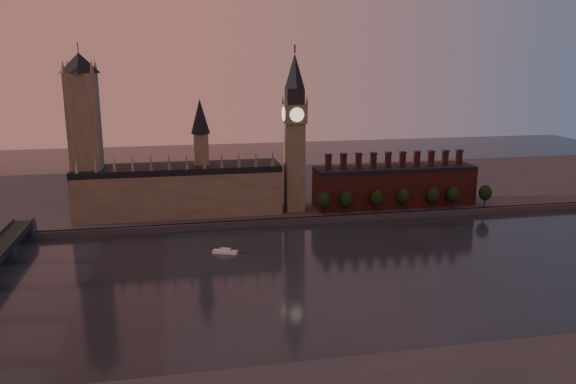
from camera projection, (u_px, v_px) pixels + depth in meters
ground at (321, 277)px, 268.84m from camera, size 900.00×900.00×0.00m
north_bank at (264, 191)px, 438.35m from camera, size 900.00×182.00×4.00m
palace_of_westminster at (180, 187)px, 361.34m from camera, size 130.00×30.30×74.00m
victoria_tower at (85, 131)px, 342.27m from camera, size 24.00×24.00×108.00m
big_ben at (295, 131)px, 362.71m from camera, size 15.00×15.00×107.00m
chimney_block at (394, 185)px, 384.96m from camera, size 110.00×25.00×37.00m
embankment_tree_0 at (324, 200)px, 361.58m from camera, size 8.60×8.60×14.88m
embankment_tree_1 at (346, 199)px, 364.03m from camera, size 8.60×8.60×14.88m
embankment_tree_2 at (377, 198)px, 367.11m from camera, size 8.60×8.60×14.88m
embankment_tree_3 at (403, 196)px, 371.61m from camera, size 8.60×8.60×14.88m
embankment_tree_4 at (433, 195)px, 374.67m from camera, size 8.60×8.60×14.88m
embankment_tree_5 at (453, 194)px, 377.02m from camera, size 8.60×8.60×14.88m
embankment_tree_6 at (485, 193)px, 381.75m from camera, size 8.60×8.60×14.88m
river_boat at (225, 251)px, 302.40m from camera, size 13.96×8.57×2.70m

